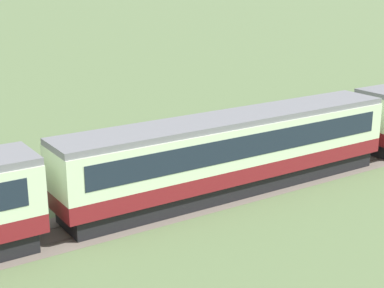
# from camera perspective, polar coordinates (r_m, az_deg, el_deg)

# --- Properties ---
(passenger_train) EXTENTS (98.49, 2.97, 4.03)m
(passenger_train) POSITION_cam_1_polar(r_m,az_deg,el_deg) (30.11, 4.40, -0.47)
(passenger_train) COLOR maroon
(passenger_train) RESTS_ON ground_plane
(railway_track) EXTENTS (145.73, 3.60, 0.04)m
(railway_track) POSITION_cam_1_polar(r_m,az_deg,el_deg) (34.19, 11.43, -2.57)
(railway_track) COLOR #665B51
(railway_track) RESTS_ON ground_plane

